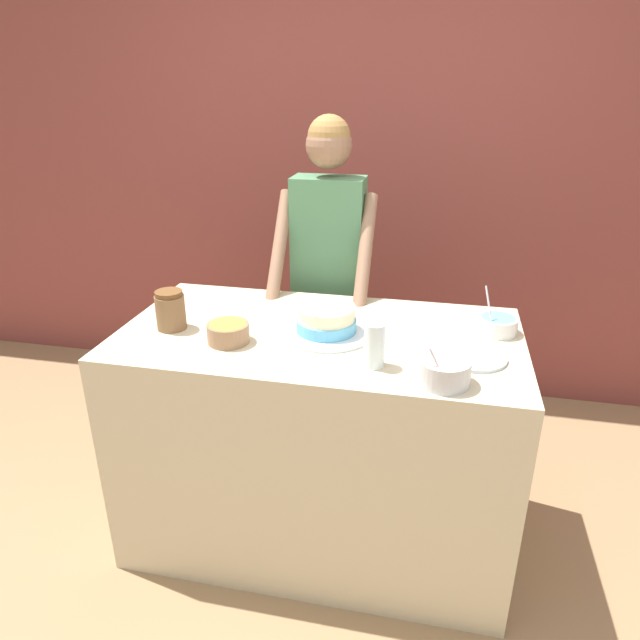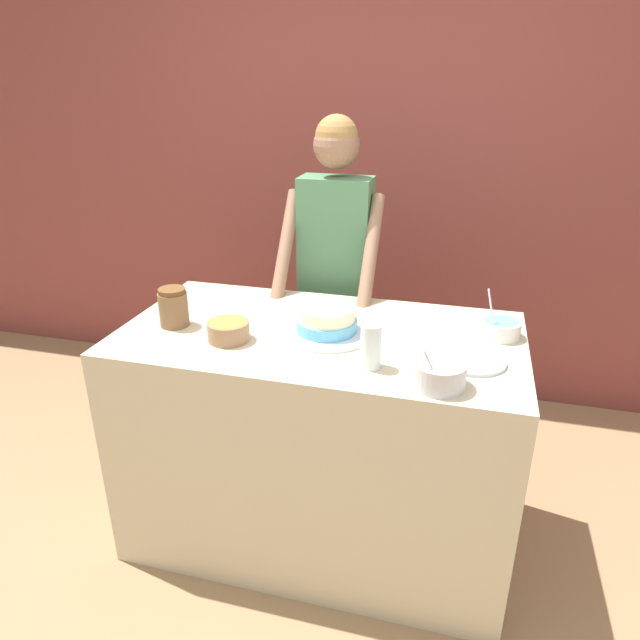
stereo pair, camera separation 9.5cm
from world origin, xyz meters
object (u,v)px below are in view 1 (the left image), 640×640
frosting_bowl_pink (443,370)px  frosting_bowl_blue (497,324)px  stoneware_jar (170,310)px  frosting_bowl_orange (228,332)px  ceramic_plate (473,356)px  person_baker (328,257)px  drinking_glass (374,345)px  cake (326,321)px

frosting_bowl_pink → frosting_bowl_blue: size_ratio=0.90×
frosting_bowl_blue → stoneware_jar: frosting_bowl_blue is taller
frosting_bowl_orange → ceramic_plate: bearing=3.5°
person_baker → ceramic_plate: (0.64, -0.68, -0.11)m
frosting_bowl_orange → drinking_glass: 0.53m
cake → frosting_bowl_pink: bearing=-34.3°
person_baker → ceramic_plate: person_baker is taller
frosting_bowl_orange → drinking_glass: size_ratio=0.99×
frosting_bowl_orange → ceramic_plate: size_ratio=0.66×
frosting_bowl_orange → frosting_bowl_blue: size_ratio=0.81×
frosting_bowl_orange → frosting_bowl_pink: size_ratio=0.90×
drinking_glass → frosting_bowl_orange: bearing=172.3°
frosting_bowl_pink → drinking_glass: size_ratio=1.10×
frosting_bowl_blue → drinking_glass: bearing=-139.2°
cake → frosting_bowl_blue: bearing=12.3°
ceramic_plate → stoneware_jar: size_ratio=1.53×
frosting_bowl_pink → stoneware_jar: (-1.00, 0.21, 0.03)m
frosting_bowl_blue → ceramic_plate: 0.25m
frosting_bowl_pink → frosting_bowl_blue: 0.47m
person_baker → frosting_bowl_pink: bearing=-58.4°
frosting_bowl_blue → stoneware_jar: 1.21m
ceramic_plate → cake: bearing=169.4°
drinking_glass → stoneware_jar: drinking_glass is taller
frosting_bowl_orange → person_baker: bearing=73.9°
frosting_bowl_orange → frosting_bowl_pink: 0.76m
frosting_bowl_pink → ceramic_plate: size_ratio=0.73×
ceramic_plate → drinking_glass: bearing=-158.8°
person_baker → cake: size_ratio=4.68×
frosting_bowl_orange → frosting_bowl_pink: (0.75, -0.14, 0.01)m
frosting_bowl_orange → frosting_bowl_blue: 0.98m
frosting_bowl_orange → ceramic_plate: frosting_bowl_orange is taller
frosting_bowl_orange → frosting_bowl_blue: (0.94, 0.28, -0.00)m
cake → ceramic_plate: 0.53m
drinking_glass → ceramic_plate: (0.32, 0.12, -0.07)m
person_baker → cake: (0.11, -0.58, -0.06)m
person_baker → drinking_glass: 0.87m
cake → stoneware_jar: bearing=-172.1°
person_baker → ceramic_plate: 0.94m
person_baker → frosting_bowl_blue: bearing=-31.7°
frosting_bowl_orange → ceramic_plate: (0.85, 0.05, -0.03)m
ceramic_plate → stoneware_jar: (-1.10, 0.02, 0.07)m
frosting_bowl_pink → drinking_glass: 0.24m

